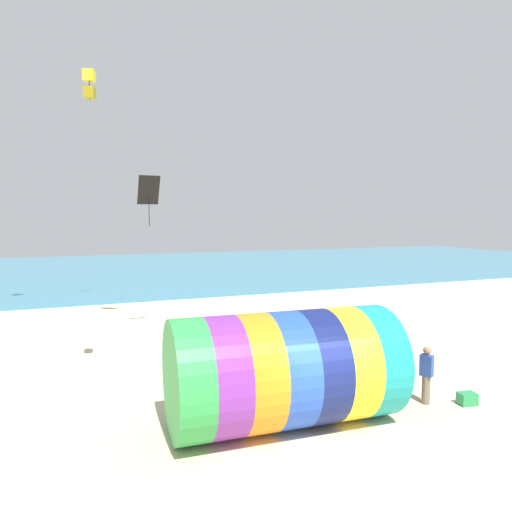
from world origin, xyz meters
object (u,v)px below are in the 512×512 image
kite_black_diamond (149,191)px  giant_inflatable_tube (284,369)px  cooler_box (467,399)px  kite_yellow_box (89,84)px  kite_handler (426,374)px

kite_black_diamond → giant_inflatable_tube: bearing=-80.1°
cooler_box → giant_inflatable_tube: bearing=171.9°
giant_inflatable_tube → kite_yellow_box: (-4.56, 3.64, 7.86)m
kite_yellow_box → kite_black_diamond: size_ratio=0.37×
kite_yellow_box → kite_black_diamond: bearing=69.6°
kite_black_diamond → cooler_box: (7.49, -11.64, -6.61)m
kite_handler → kite_black_diamond: kite_black_diamond is taller
giant_inflatable_tube → kite_handler: bearing=-3.6°
kite_handler → kite_yellow_box: size_ratio=2.03×
giant_inflatable_tube → kite_black_diamond: size_ratio=2.65×
kite_black_diamond → cooler_box: 15.34m
kite_handler → kite_yellow_box: (-9.08, 3.92, 8.49)m
giant_inflatable_tube → kite_black_diamond: (-1.89, 10.84, 5.26)m
giant_inflatable_tube → kite_handler: 4.57m
giant_inflatable_tube → kite_yellow_box: size_ratio=7.22×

